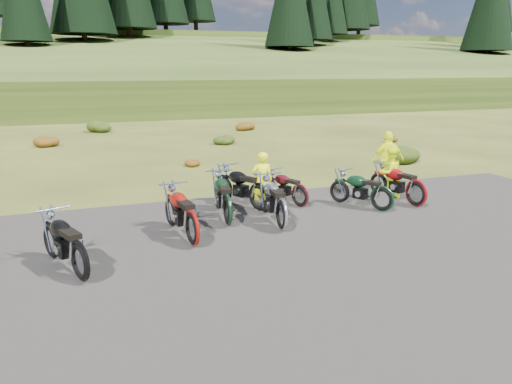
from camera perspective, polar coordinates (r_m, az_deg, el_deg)
name	(u,v)px	position (r m, az deg, el deg)	size (l,w,h in m)	color
ground	(289,235)	(12.15, 3.78, -4.91)	(300.00, 300.00, 0.00)	#333D14
gravel_pad	(327,265)	(10.46, 8.16, -8.24)	(20.00, 12.00, 0.04)	black
hill_slope	(118,102)	(60.83, -15.46, 9.90)	(300.00, 46.00, 3.00)	#273A13
hill_plateau	(96,85)	(120.68, -17.78, 11.60)	(300.00, 90.00, 9.17)	#273A13
shrub_2	(46,140)	(27.41, -22.89, 5.53)	(1.30, 1.30, 0.77)	#6E2F0D
shrub_3	(100,125)	(32.64, -17.36, 7.35)	(1.56, 1.56, 0.92)	#1C360D
shrub_4	(191,161)	(20.51, -7.48, 3.53)	(0.77, 0.77, 0.45)	#6E2F0D
shrub_5	(223,139)	(26.27, -3.76, 6.11)	(1.03, 1.03, 0.61)	#1C360D
shrub_6	(244,124)	(32.13, -1.36, 7.74)	(1.30, 1.30, 0.77)	#6E2F0D
shrub_7	(403,152)	(22.12, 16.43, 4.46)	(1.56, 1.56, 0.92)	#1C360D
shrub_8	(389,138)	(28.09, 14.92, 6.03)	(0.77, 0.77, 0.45)	#6E2F0D
motorcycle_0	(82,282)	(10.13, -19.25, -9.69)	(2.25, 0.75, 1.18)	black
motorcycle_1	(193,247)	(11.44, -7.22, -6.22)	(2.33, 0.78, 1.22)	maroon
motorcycle_2	(228,226)	(12.78, -3.22, -3.93)	(2.30, 0.77, 1.21)	black
motorcycle_3	(282,231)	(12.40, 2.94, -4.49)	(2.30, 0.77, 1.20)	#AEAEB3
motorcycle_4	(300,208)	(14.46, 5.02, -1.80)	(1.88, 0.63, 0.98)	#450B13
motorcycle_5	(259,212)	(14.03, 0.37, -2.25)	(2.26, 0.75, 1.19)	black
motorcycle_6	(415,207)	(15.17, 17.72, -1.67)	(2.21, 0.74, 1.16)	maroon
motorcycle_7	(381,212)	(14.41, 14.13, -2.24)	(2.06, 0.69, 1.08)	black
person_middle	(262,182)	(13.94, 0.69, 1.16)	(0.60, 0.40, 1.65)	#EFFF0D
person_right_a	(390,174)	(15.71, 15.02, 2.01)	(0.77, 0.60, 1.58)	#EFFF0D
person_right_b	(388,161)	(17.04, 14.82, 3.48)	(1.11, 0.46, 1.89)	#EFFF0D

